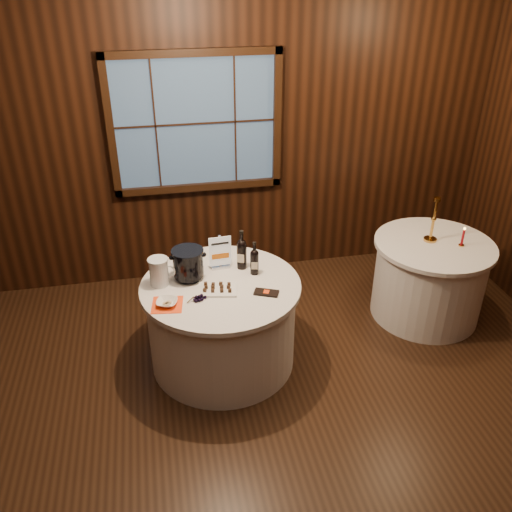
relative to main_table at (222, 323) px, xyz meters
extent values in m
plane|color=black|center=(0.00, -1.00, -0.39)|extent=(6.00, 6.00, 0.00)
cube|color=black|center=(0.00, 1.50, 1.11)|extent=(6.00, 0.02, 3.00)
cube|color=#3C587D|center=(0.00, 1.47, 1.26)|extent=(1.50, 0.01, 1.20)
cylinder|color=silver|center=(0.00, 0.00, -0.02)|extent=(1.20, 1.20, 0.73)
cylinder|color=silver|center=(0.00, 0.00, 0.36)|extent=(1.28, 1.28, 0.04)
cylinder|color=silver|center=(2.00, 0.30, -0.02)|extent=(1.00, 1.00, 0.73)
cylinder|color=silver|center=(2.00, 0.30, 0.36)|extent=(1.08, 1.08, 0.04)
cube|color=silver|center=(0.04, 0.26, 0.39)|extent=(0.16, 0.10, 0.02)
cube|color=silver|center=(0.04, 0.26, 0.54)|extent=(0.02, 0.02, 0.28)
cube|color=white|center=(0.04, 0.25, 0.54)|extent=(0.18, 0.02, 0.26)
cylinder|color=black|center=(0.21, 0.22, 0.49)|extent=(0.08, 0.08, 0.22)
sphere|color=black|center=(0.21, 0.22, 0.60)|extent=(0.08, 0.08, 0.08)
cylinder|color=black|center=(0.21, 0.22, 0.66)|extent=(0.03, 0.03, 0.10)
cylinder|color=black|center=(0.21, 0.22, 0.71)|extent=(0.04, 0.04, 0.02)
cube|color=beige|center=(0.21, 0.17, 0.49)|extent=(0.06, 0.03, 0.08)
cylinder|color=black|center=(0.29, 0.10, 0.48)|extent=(0.07, 0.07, 0.19)
sphere|color=black|center=(0.29, 0.10, 0.57)|extent=(0.07, 0.07, 0.07)
cylinder|color=black|center=(0.29, 0.10, 0.62)|extent=(0.03, 0.03, 0.08)
cylinder|color=black|center=(0.29, 0.10, 0.66)|extent=(0.03, 0.03, 0.02)
cube|color=beige|center=(0.29, 0.07, 0.48)|extent=(0.05, 0.01, 0.06)
cylinder|color=black|center=(-0.24, 0.13, 0.40)|extent=(0.19, 0.19, 0.03)
cylinder|color=black|center=(-0.24, 0.13, 0.52)|extent=(0.24, 0.24, 0.21)
cylinder|color=black|center=(-0.24, 0.13, 0.63)|extent=(0.26, 0.26, 0.02)
cube|color=white|center=(-0.04, -0.09, 0.39)|extent=(0.34, 0.26, 0.02)
cube|color=black|center=(0.33, -0.21, 0.39)|extent=(0.21, 0.16, 0.02)
cylinder|color=#392D14|center=(-0.26, -0.20, 0.40)|extent=(0.07, 0.02, 0.03)
cylinder|color=silver|center=(-0.47, 0.09, 0.49)|extent=(0.15, 0.15, 0.22)
cylinder|color=silver|center=(-0.47, 0.09, 0.61)|extent=(0.16, 0.16, 0.01)
torus|color=silver|center=(-0.39, 0.09, 0.50)|extent=(0.11, 0.04, 0.11)
cube|color=#FE4515|center=(-0.43, -0.21, 0.38)|extent=(0.26, 0.26, 0.00)
imported|color=white|center=(-0.43, -0.21, 0.41)|extent=(0.19, 0.19, 0.04)
cylinder|color=#C28E3C|center=(1.98, 0.35, 0.39)|extent=(0.12, 0.12, 0.02)
cylinder|color=#C28E3C|center=(1.98, 0.35, 0.59)|extent=(0.03, 0.03, 0.37)
cylinder|color=#C28E3C|center=(1.98, 0.35, 0.79)|extent=(0.06, 0.06, 0.03)
cylinder|color=#C28E3C|center=(2.20, 0.20, 0.39)|extent=(0.05, 0.05, 0.01)
cylinder|color=#A20C15|center=(2.20, 0.20, 0.47)|extent=(0.02, 0.02, 0.15)
sphere|color=#FFB23F|center=(2.20, 0.20, 0.55)|extent=(0.02, 0.02, 0.02)
camera|label=1|loc=(-0.44, -3.60, 2.69)|focal=38.00mm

